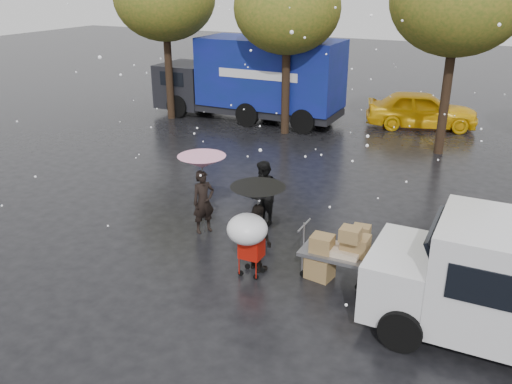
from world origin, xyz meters
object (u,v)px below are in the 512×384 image
at_px(yellow_taxi, 422,109).
at_px(person_black, 258,238).
at_px(shopping_cart, 248,232).
at_px(person_pink, 203,202).
at_px(vendor_cart, 341,247).
at_px(blue_truck, 253,79).

bearing_deg(yellow_taxi, person_black, 159.93).
bearing_deg(shopping_cart, person_pink, 142.99).
bearing_deg(yellow_taxi, vendor_cart, 167.17).
distance_m(person_pink, shopping_cart, 2.51).
xyz_separation_m(shopping_cart, yellow_taxi, (0.95, 13.96, -0.30)).
relative_size(vendor_cart, yellow_taxi, 0.34).
bearing_deg(vendor_cart, person_black, -164.58).
height_order(person_black, blue_truck, blue_truck).
xyz_separation_m(shopping_cart, blue_truck, (-5.95, 12.09, 0.69)).
xyz_separation_m(person_pink, person_black, (2.03, -1.12, -0.03)).
bearing_deg(person_pink, vendor_cart, -67.65).
distance_m(person_pink, yellow_taxi, 12.80).
relative_size(shopping_cart, blue_truck, 0.18).
bearing_deg(person_black, vendor_cart, -134.66).
relative_size(person_pink, blue_truck, 0.19).
relative_size(shopping_cart, yellow_taxi, 0.33).
xyz_separation_m(person_black, yellow_taxi, (0.91, 13.58, -0.01)).
height_order(person_pink, vendor_cart, person_pink).
height_order(blue_truck, yellow_taxi, blue_truck).
relative_size(person_pink, shopping_cart, 1.09).
bearing_deg(person_pink, shopping_cart, -94.73).
height_order(person_pink, yellow_taxi, person_pink).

